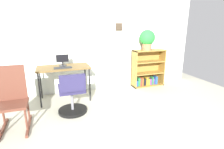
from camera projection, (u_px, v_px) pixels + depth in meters
The scene contains 9 objects.
ground_plane at pixel (133, 138), 2.51m from camera, with size 6.24×6.24×0.00m, color #A8A692.
wall_back at pixel (94, 37), 4.11m from camera, with size 5.20×0.12×2.56m.
desk at pixel (64, 69), 3.62m from camera, with size 1.04×0.56×0.72m.
monitor at pixel (62, 60), 3.64m from camera, with size 0.25×0.16×0.24m.
keyboard at pixel (63, 68), 3.47m from camera, with size 0.34×0.12×0.02m, color #24272A.
office_chair at pixel (72, 96), 3.12m from camera, with size 0.52×0.55×0.77m.
rocking_chair at pixel (13, 98), 2.67m from camera, with size 0.42×0.64×0.96m.
bookshelf_low at pixel (147, 70), 4.60m from camera, with size 0.83×0.30×0.94m.
potted_plant_on_shelf at pixel (147, 39), 4.31m from camera, with size 0.38×0.38×0.49m.
Camera 1 is at (-1.00, -1.95, 1.55)m, focal length 28.31 mm.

